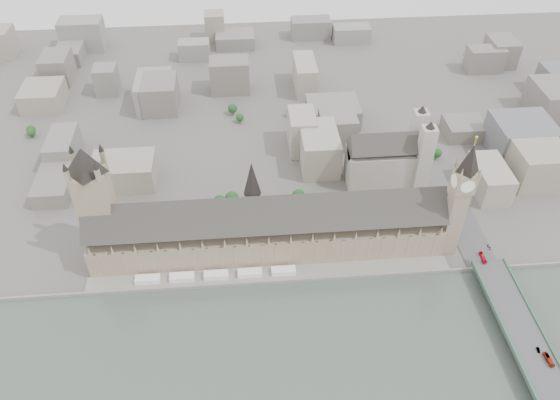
{
  "coord_description": "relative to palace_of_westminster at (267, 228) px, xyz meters",
  "views": [
    {
      "loc": [
        -14.82,
        -275.84,
        310.96
      ],
      "look_at": [
        10.96,
        36.27,
        36.14
      ],
      "focal_mm": 35.0,
      "sensor_mm": 36.0,
      "label": 1
    }
  ],
  "objects": [
    {
      "name": "westminster_abbey",
      "position": [
        110.92,
        75.3,
        2.38
      ],
      "size": [
        68.0,
        36.0,
        64.0
      ],
      "color": "#A49F93",
      "rests_on": "ground"
    },
    {
      "name": "central_tower",
      "position": [
        -10.0,
        6.3,
        35.21
      ],
      "size": [
        13.0,
        13.0,
        48.0
      ],
      "color": "gray",
      "rests_on": "ground"
    },
    {
      "name": "river_terrace",
      "position": [
        0.0,
        -27.2,
        -21.71
      ],
      "size": [
        270.0,
        15.0,
        2.0
      ],
      "primitive_type": "cube",
      "color": "slate",
      "rests_on": "ground"
    },
    {
      "name": "car_approach",
      "position": [
        167.37,
        -22.19,
        -11.74
      ],
      "size": [
        2.39,
        5.08,
        1.43
      ],
      "primitive_type": "imported",
      "rotation": [
        0.0,
        0.0,
        0.08
      ],
      "color": "gray",
      "rests_on": "westminster_bridge"
    },
    {
      "name": "westminster_bridge",
      "position": [
        162.0,
        -107.2,
        -17.58
      ],
      "size": [
        25.0,
        325.0,
        10.25
      ],
      "primitive_type": "cube",
      "color": "#474749",
      "rests_on": "ground"
    },
    {
      "name": "red_bus_south",
      "position": [
        168.06,
        -120.13,
        -11.01
      ],
      "size": [
        3.27,
        10.53,
        2.89
      ],
      "primitive_type": "imported",
      "rotation": [
        0.0,
        0.0,
        0.08
      ],
      "color": "#A62A14",
      "rests_on": "westminster_bridge"
    },
    {
      "name": "victoria_tower",
      "position": [
        -122.0,
        6.3,
        32.5
      ],
      "size": [
        30.0,
        30.0,
        100.0
      ],
      "color": "gray",
      "rests_on": "ground"
    },
    {
      "name": "palace_of_westminster",
      "position": [
        0.0,
        0.0,
        0.0
      ],
      "size": [
        265.0,
        40.73,
        55.44
      ],
      "color": "gray",
      "rests_on": "ground"
    },
    {
      "name": "ground",
      "position": [
        0.0,
        -19.7,
        -22.71
      ],
      "size": [
        900.0,
        900.0,
        0.0
      ],
      "primitive_type": "plane",
      "color": "#595651",
      "rests_on": "ground"
    },
    {
      "name": "terrace_tents",
      "position": [
        -40.0,
        -26.7,
        -18.71
      ],
      "size": [
        118.0,
        7.0,
        4.0
      ],
      "color": "white",
      "rests_on": "river_terrace"
    },
    {
      "name": "embankment_wall",
      "position": [
        0.0,
        -34.7,
        -21.21
      ],
      "size": [
        600.0,
        1.5,
        3.0
      ],
      "primitive_type": "cube",
      "color": "slate",
      "rests_on": "ground"
    },
    {
      "name": "city_skyline_inland",
      "position": [
        0.0,
        225.3,
        -3.71
      ],
      "size": [
        720.0,
        360.0,
        38.0
      ],
      "primitive_type": null,
      "color": "gray",
      "rests_on": "ground"
    },
    {
      "name": "park_trees",
      "position": [
        -10.0,
        40.3,
        -15.21
      ],
      "size": [
        110.0,
        30.0,
        15.0
      ],
      "primitive_type": null,
      "color": "#174119",
      "rests_on": "ground"
    },
    {
      "name": "car_silver",
      "position": [
        165.12,
        -112.35,
        -11.79
      ],
      "size": [
        2.06,
        4.24,
        1.34
      ],
      "primitive_type": "imported",
      "rotation": [
        0.0,
        0.0,
        -0.16
      ],
      "color": "gray",
      "rests_on": "westminster_bridge"
    },
    {
      "name": "red_bus_north",
      "position": [
        158.11,
        -32.89,
        -10.93
      ],
      "size": [
        2.59,
        10.95,
        3.05
      ],
      "primitive_type": "imported",
      "rotation": [
        0.0,
        0.0,
        -0.0
      ],
      "color": "red",
      "rests_on": "westminster_bridge"
    },
    {
      "name": "elizabeth_tower",
      "position": [
        138.0,
        -11.7,
        35.38
      ],
      "size": [
        17.0,
        17.0,
        107.5
      ],
      "color": "gray",
      "rests_on": "ground"
    }
  ]
}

